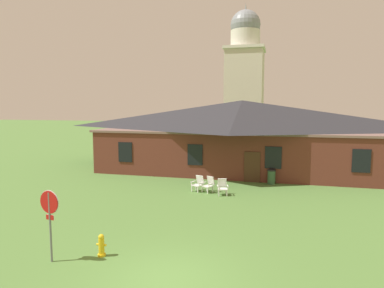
{
  "coord_description": "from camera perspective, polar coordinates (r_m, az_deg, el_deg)",
  "views": [
    {
      "loc": [
        3.24,
        -9.32,
        5.21
      ],
      "look_at": [
        -1.49,
        8.63,
        3.15
      ],
      "focal_mm": 32.08,
      "sensor_mm": 36.0,
      "label": 1
    }
  ],
  "objects": [
    {
      "name": "lawn_chair_left_end",
      "position": [
        20.4,
        5.07,
        -7.06
      ],
      "size": [
        0.74,
        0.79,
        0.96
      ],
      "color": "white",
      "rests_on": "ground"
    },
    {
      "name": "brick_building",
      "position": [
        28.77,
        8.26,
        1.64
      ],
      "size": [
        22.61,
        10.4,
        5.68
      ],
      "color": "brown",
      "rests_on": "ground"
    },
    {
      "name": "stop_sign",
      "position": [
        12.5,
        -22.59,
        -10.33
      ],
      "size": [
        0.8,
        0.17,
        2.46
      ],
      "color": "slate",
      "rests_on": "ground"
    },
    {
      "name": "lawn_chair_near_door",
      "position": [
        20.99,
        2.8,
        -6.66
      ],
      "size": [
        0.83,
        0.86,
        0.96
      ],
      "color": "silver",
      "rests_on": "ground"
    },
    {
      "name": "dome_tower",
      "position": [
        46.59,
        8.73,
        10.23
      ],
      "size": [
        5.18,
        5.18,
        18.52
      ],
      "color": "beige",
      "rests_on": "ground"
    },
    {
      "name": "lawn_chair_by_porch",
      "position": [
        21.22,
        1.03,
        -6.51
      ],
      "size": [
        0.79,
        0.83,
        0.96
      ],
      "color": "white",
      "rests_on": "ground"
    },
    {
      "name": "fire_hydrant",
      "position": [
        12.84,
        -14.83,
        -16.02
      ],
      "size": [
        0.36,
        0.28,
        0.79
      ],
      "color": "gold",
      "rests_on": "ground"
    },
    {
      "name": "trash_bin",
      "position": [
        23.67,
        13.07,
        -5.33
      ],
      "size": [
        0.56,
        0.56,
        0.98
      ],
      "color": "#335638",
      "rests_on": "ground"
    },
    {
      "name": "ground_plane",
      "position": [
        11.16,
        -4.16,
        -21.53
      ],
      "size": [
        200.0,
        200.0,
        0.0
      ],
      "primitive_type": "plane",
      "color": "#517A38"
    }
  ]
}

